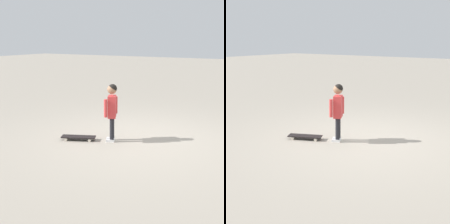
# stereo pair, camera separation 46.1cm
# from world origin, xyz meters

# --- Properties ---
(ground_plane) EXTENTS (50.00, 50.00, 0.00)m
(ground_plane) POSITION_xyz_m (0.00, 0.00, 0.00)
(ground_plane) COLOR #9E9384
(child_person) EXTENTS (0.41, 0.25, 1.06)m
(child_person) POSITION_xyz_m (0.37, -0.44, 0.66)
(child_person) COLOR black
(child_person) RESTS_ON ground
(skateboard) EXTENTS (0.43, 0.66, 0.07)m
(skateboard) POSITION_xyz_m (0.64, -1.00, 0.06)
(skateboard) COLOR black
(skateboard) RESTS_ON ground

